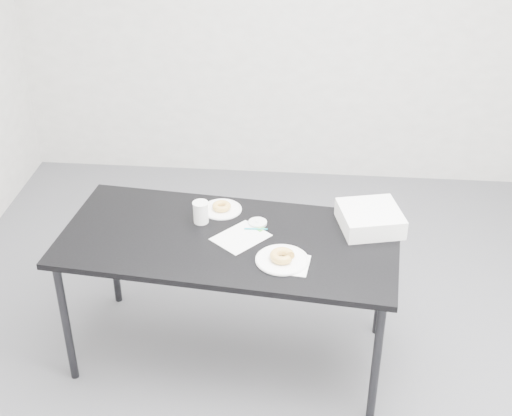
# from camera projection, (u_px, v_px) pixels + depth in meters

# --- Properties ---
(floor) EXTENTS (4.00, 4.00, 0.00)m
(floor) POSITION_uv_depth(u_px,v_px,m) (269.00, 343.00, 3.94)
(floor) COLOR #515157
(floor) RESTS_ON ground
(wall_back) EXTENTS (4.00, 0.02, 2.70)m
(wall_back) POSITION_uv_depth(u_px,v_px,m) (292.00, 1.00, 4.95)
(wall_back) COLOR white
(wall_back) RESTS_ON floor
(table) EXTENTS (1.72, 0.93, 0.75)m
(table) POSITION_uv_depth(u_px,v_px,m) (229.00, 247.00, 3.51)
(table) COLOR black
(table) RESTS_ON floor
(scorecard) EXTENTS (0.31, 0.32, 0.00)m
(scorecard) POSITION_uv_depth(u_px,v_px,m) (241.00, 237.00, 3.48)
(scorecard) COLOR white
(scorecard) RESTS_ON table
(logo_patch) EXTENTS (0.06, 0.06, 0.00)m
(logo_patch) POSITION_uv_depth(u_px,v_px,m) (260.00, 229.00, 3.54)
(logo_patch) COLOR green
(logo_patch) RESTS_ON scorecard
(pen) EXTENTS (0.12, 0.01, 0.01)m
(pen) POSITION_uv_depth(u_px,v_px,m) (256.00, 229.00, 3.54)
(pen) COLOR #0D8292
(pen) RESTS_ON scorecard
(napkin) EXTENTS (0.19, 0.19, 0.00)m
(napkin) POSITION_uv_depth(u_px,v_px,m) (290.00, 264.00, 3.29)
(napkin) COLOR white
(napkin) RESTS_ON table
(plate_near) EXTENTS (0.25, 0.25, 0.01)m
(plate_near) POSITION_uv_depth(u_px,v_px,m) (282.00, 260.00, 3.31)
(plate_near) COLOR white
(plate_near) RESTS_ON napkin
(donut_near) EXTENTS (0.14, 0.14, 0.04)m
(donut_near) POSITION_uv_depth(u_px,v_px,m) (282.00, 256.00, 3.30)
(donut_near) COLOR gold
(donut_near) RESTS_ON plate_near
(plate_far) EXTENTS (0.21, 0.21, 0.01)m
(plate_far) POSITION_uv_depth(u_px,v_px,m) (222.00, 209.00, 3.70)
(plate_far) COLOR white
(plate_far) RESTS_ON table
(donut_far) EXTENTS (0.13, 0.13, 0.03)m
(donut_far) POSITION_uv_depth(u_px,v_px,m) (222.00, 206.00, 3.69)
(donut_far) COLOR gold
(donut_far) RESTS_ON plate_far
(coffee_cup) EXTENTS (0.08, 0.08, 0.11)m
(coffee_cup) POSITION_uv_depth(u_px,v_px,m) (201.00, 212.00, 3.58)
(coffee_cup) COLOR white
(coffee_cup) RESTS_ON table
(cup_lid) EXTENTS (0.09, 0.09, 0.01)m
(cup_lid) POSITION_uv_depth(u_px,v_px,m) (258.00, 223.00, 3.59)
(cup_lid) COLOR white
(cup_lid) RESTS_ON table
(bakery_box) EXTENTS (0.35, 0.35, 0.10)m
(bakery_box) POSITION_uv_depth(u_px,v_px,m) (370.00, 218.00, 3.54)
(bakery_box) COLOR white
(bakery_box) RESTS_ON table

